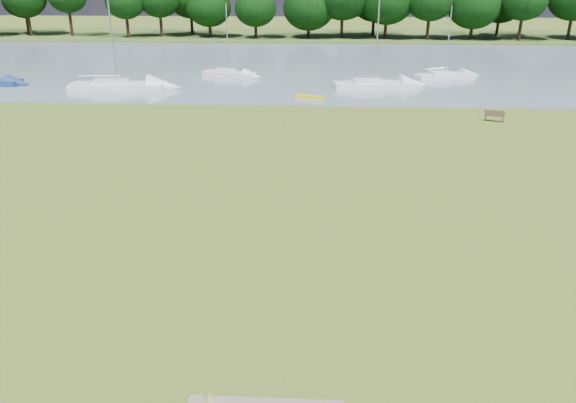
# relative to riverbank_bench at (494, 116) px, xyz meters

# --- Properties ---
(ground) EXTENTS (220.00, 220.00, 0.00)m
(ground) POSITION_rel_riverbank_bench_xyz_m (-14.46, -17.75, -0.45)
(ground) COLOR olive
(river) EXTENTS (220.00, 40.00, 0.10)m
(river) POSITION_rel_riverbank_bench_xyz_m (-14.46, 24.25, -0.45)
(river) COLOR gray
(river) RESTS_ON ground
(far_bank) EXTENTS (220.00, 20.00, 0.40)m
(far_bank) POSITION_rel_riverbank_bench_xyz_m (-14.46, 54.25, -0.45)
(far_bank) COLOR #4C6626
(far_bank) RESTS_ON ground
(riverbank_bench) EXTENTS (1.50, 0.92, 0.89)m
(riverbank_bench) POSITION_rel_riverbank_bench_xyz_m (0.00, 0.00, 0.00)
(riverbank_bench) COLOR brown
(riverbank_bench) RESTS_ON ground
(kayak) EXTENTS (2.68, 1.52, 0.26)m
(kayak) POSITION_rel_riverbank_bench_xyz_m (-14.04, 7.12, -0.27)
(kayak) COLOR yellow
(kayak) RESTS_ON river
(tree_line) EXTENTS (144.70, 8.04, 9.73)m
(tree_line) POSITION_rel_riverbank_bench_xyz_m (-13.25, 50.25, 5.39)
(tree_line) COLOR black
(tree_line) RESTS_ON far_bank
(sailboat_0) EXTENTS (8.97, 2.97, 9.65)m
(sailboat_0) POSITION_rel_riverbank_bench_xyz_m (-32.20, 9.93, 0.12)
(sailboat_0) COLOR white
(sailboat_0) RESTS_ON river
(sailboat_1) EXTENTS (7.95, 3.25, 9.30)m
(sailboat_1) POSITION_rel_riverbank_bench_xyz_m (-7.97, 12.00, 0.08)
(sailboat_1) COLOR white
(sailboat_1) RESTS_ON river
(sailboat_3) EXTENTS (5.85, 3.29, 7.31)m
(sailboat_3) POSITION_rel_riverbank_bench_xyz_m (-22.74, 17.14, 0.06)
(sailboat_3) COLOR white
(sailboat_3) RESTS_ON river
(sailboat_5) EXTENTS (6.29, 3.43, 7.11)m
(sailboat_5) POSITION_rel_riverbank_bench_xyz_m (-0.27, 17.25, 0.04)
(sailboat_5) COLOR white
(sailboat_5) RESTS_ON river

